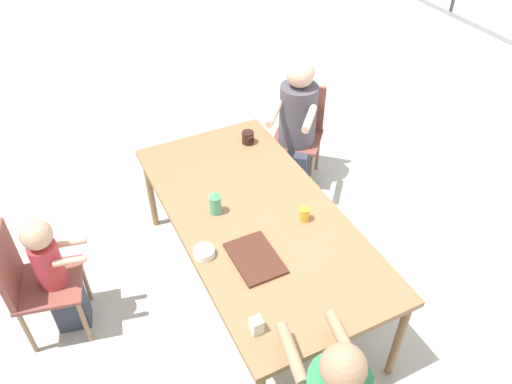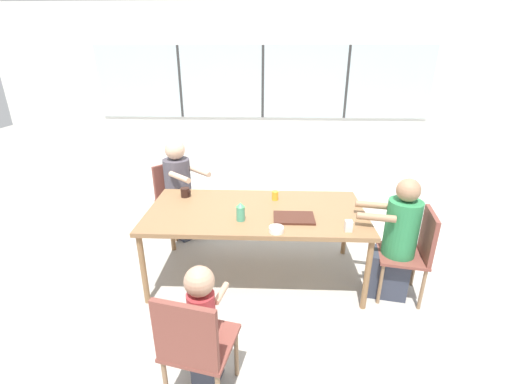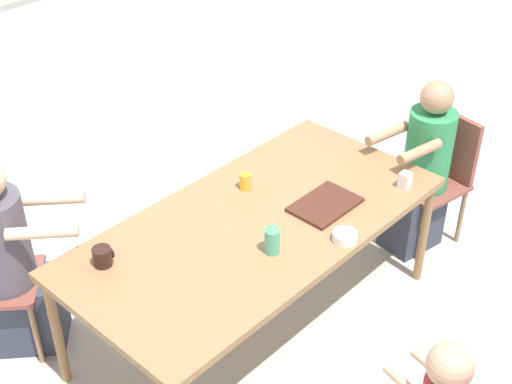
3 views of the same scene
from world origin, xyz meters
name	(u,v)px [view 1 (image 1 of 3)]	position (x,y,z in m)	size (l,w,h in m)	color
ground_plane	(256,287)	(0.00, 0.00, 0.00)	(16.00, 16.00, 0.00)	#B2ADA3
dining_table	(256,219)	(0.00, 0.00, 0.67)	(2.01, 0.99, 0.72)	olive
chair_for_woman_green_shirt	(300,125)	(-1.06, 0.95, 0.50)	(0.56, 0.56, 0.85)	brown
chair_for_toddler	(29,278)	(-0.31, -1.38, 0.50)	(0.48, 0.48, 0.85)	brown
person_woman_green_shirt	(296,132)	(-0.94, 0.84, 0.54)	(0.62, 0.60, 1.18)	#333847
person_toddler	(56,276)	(-0.28, -1.24, 0.47)	(0.24, 0.34, 0.93)	#333847
food_tray_dark	(255,258)	(0.34, -0.17, 0.73)	(0.36, 0.25, 0.02)	#472319
coffee_mug	(248,138)	(-0.73, 0.29, 0.77)	(0.10, 0.09, 0.09)	black
sippy_cup	(215,202)	(-0.12, -0.22, 0.81)	(0.08, 0.08, 0.17)	#4CA57F
juice_glass	(305,214)	(0.18, 0.25, 0.77)	(0.06, 0.06, 0.09)	gold
milk_carton_small	(257,326)	(0.77, -0.38, 0.77)	(0.06, 0.06, 0.09)	silver
bowl_white_shallow	(204,252)	(0.18, -0.42, 0.74)	(0.12, 0.12, 0.05)	white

